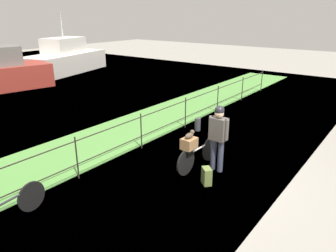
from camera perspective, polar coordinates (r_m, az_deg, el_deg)
The scene contains 11 objects.
ground_plane at distance 8.13m, azimuth 7.58°, elevation -7.88°, with size 60.00×60.00×0.00m, color gray.
grass_strip at distance 10.22m, azimuth -10.31°, elevation -2.03°, with size 27.00×2.40×0.03m, color #569342.
iron_fence at distance 9.12m, azimuth -4.84°, elevation -0.38°, with size 18.04×0.04×1.06m.
bicycle_main at distance 8.10m, azimuth 5.39°, elevation -5.14°, with size 1.73×0.17×0.66m.
wooden_crate at distance 7.63m, azimuth 3.80°, elevation -3.12°, with size 0.37×0.29×0.26m, color olive.
terrier_dog at distance 7.57m, azimuth 3.94°, elevation -1.60°, with size 0.32×0.15×0.18m.
cyclist_person at distance 7.77m, azimuth 8.98°, elevation -1.19°, with size 0.28×0.54×1.68m.
backpack_on_paving at distance 7.43m, azimuth 6.93°, elevation -8.89°, with size 0.28×0.18×0.40m, color olive.
mooring_bollard at distance 10.67m, azimuth 5.33°, elevation 0.29°, with size 0.20×0.20×0.43m, color #38383D.
bicycle_parked at distance 6.72m, azimuth -27.20°, elevation -13.27°, with size 1.70×0.30×0.61m.
moored_boat_far at distance 22.47m, azimuth -17.94°, elevation 11.30°, with size 6.43×3.84×3.82m.
Camera 1 is at (-6.33, -3.48, 3.73)m, focal length 34.03 mm.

